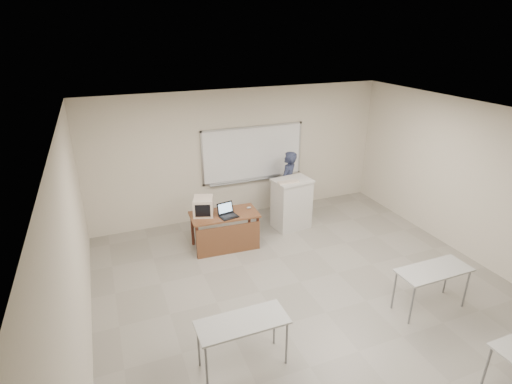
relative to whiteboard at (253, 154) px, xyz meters
name	(u,v)px	position (x,y,z in m)	size (l,w,h in m)	color
floor	(326,313)	(-0.30, -3.97, -1.49)	(7.00, 8.00, 0.01)	gray
whiteboard	(253,154)	(0.00, 0.00, 0.00)	(2.48, 0.10, 1.31)	white
student_desks	(386,336)	(-0.30, -5.32, -0.81)	(4.40, 2.20, 0.73)	#ACACA7
instructor_desk	(226,226)	(-1.16, -1.48, -0.95)	(1.36, 0.68, 0.75)	brown
podium	(291,204)	(0.50, -1.08, -0.91)	(0.81, 0.59, 1.14)	#B8B4AF
crt_monitor	(204,206)	(-1.54, -1.24, -0.55)	(0.39, 0.44, 0.37)	beige
laptop	(228,213)	(-1.12, -1.49, -0.67)	(0.34, 0.32, 0.25)	black
mouse	(249,208)	(-0.61, -1.32, -0.71)	(0.10, 0.06, 0.04)	#A8ACB1
keyboard	(289,182)	(0.35, -1.20, -0.32)	(0.47, 0.16, 0.03)	beige
presenter	(288,184)	(0.69, -0.49, -0.68)	(0.58, 0.38, 1.60)	black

